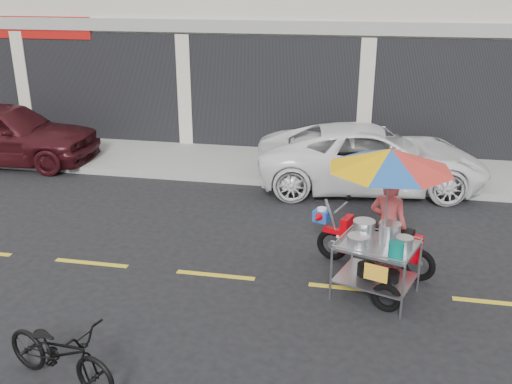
% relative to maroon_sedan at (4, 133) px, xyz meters
% --- Properties ---
extents(ground, '(90.00, 90.00, 0.00)m').
position_rel_maroon_sedan_xyz_m(ground, '(8.33, -4.42, -0.74)').
color(ground, black).
extents(sidewalk, '(45.00, 3.00, 0.15)m').
position_rel_maroon_sedan_xyz_m(sidewalk, '(8.33, 1.08, -0.67)').
color(sidewalk, gray).
rests_on(sidewalk, ground).
extents(centerline, '(42.00, 0.10, 0.01)m').
position_rel_maroon_sedan_xyz_m(centerline, '(8.33, -4.42, -0.74)').
color(centerline, gold).
rests_on(centerline, ground).
extents(maroon_sedan, '(4.48, 2.06, 1.49)m').
position_rel_maroon_sedan_xyz_m(maroon_sedan, '(0.00, 0.00, 0.00)').
color(maroon_sedan, '#390F14').
rests_on(maroon_sedan, ground).
extents(white_pickup, '(5.00, 2.82, 1.32)m').
position_rel_maroon_sedan_xyz_m(white_pickup, '(8.55, -0.04, -0.08)').
color(white_pickup, white).
rests_on(white_pickup, ground).
extents(near_bicycle, '(1.60, 0.95, 0.79)m').
position_rel_maroon_sedan_xyz_m(near_bicycle, '(5.32, -7.07, -0.35)').
color(near_bicycle, black).
rests_on(near_bicycle, ground).
extents(food_vendor_rig, '(2.13, 2.17, 2.17)m').
position_rel_maroon_sedan_xyz_m(food_vendor_rig, '(8.73, -4.23, 0.62)').
color(food_vendor_rig, black).
rests_on(food_vendor_rig, ground).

